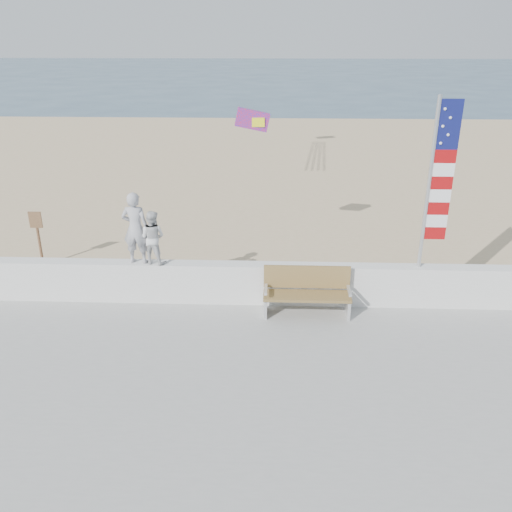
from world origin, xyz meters
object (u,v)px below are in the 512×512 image
object	(u,v)px
child	(152,237)
bench	(307,291)
adult	(135,228)
flag	(436,178)

from	to	relation	value
child	bench	xyz separation A→B (m)	(3.26, -0.45, -0.97)
bench	child	bearing A→B (deg)	172.05
adult	child	world-z (taller)	adult
child	bench	world-z (taller)	child
bench	flag	distance (m)	3.41
child	bench	size ratio (longest dim) A/B	0.64
flag	child	bearing A→B (deg)	180.00
adult	bench	xyz separation A→B (m)	(3.60, -0.45, -1.17)
bench	flag	world-z (taller)	flag
bench	flag	bearing A→B (deg)	10.38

